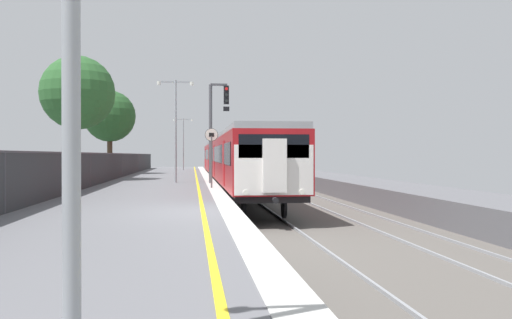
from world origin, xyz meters
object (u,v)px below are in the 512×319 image
object	(u,v)px
platform_lamp_mid	(175,122)
background_tree_centre	(109,117)
commuter_train_at_platform	(231,159)
background_tree_left	(78,95)
signal_gantry	(215,121)
speed_limit_sign	(212,150)
platform_lamp_far	(183,139)

from	to	relation	value
platform_lamp_mid	background_tree_centre	xyz separation A→B (m)	(-5.75, 14.32, 1.21)
commuter_train_at_platform	background_tree_centre	xyz separation A→B (m)	(-9.39, 5.93, 3.28)
background_tree_left	commuter_train_at_platform	bearing A→B (deg)	27.86
commuter_train_at_platform	signal_gantry	size ratio (longest dim) A/B	7.76
signal_gantry	speed_limit_sign	distance (m)	4.56
speed_limit_sign	platform_lamp_mid	xyz separation A→B (m)	(-1.80, 5.25, 1.59)
commuter_train_at_platform	background_tree_left	size ratio (longest dim) A/B	5.56
commuter_train_at_platform	platform_lamp_mid	size ratio (longest dim) A/B	7.37
signal_gantry	platform_lamp_mid	size ratio (longest dim) A/B	0.95
speed_limit_sign	platform_lamp_far	world-z (taller)	platform_lamp_far
signal_gantry	background_tree_centre	bearing A→B (deg)	117.32
commuter_train_at_platform	speed_limit_sign	world-z (taller)	commuter_train_at_platform
platform_lamp_far	background_tree_left	bearing A→B (deg)	-104.63
signal_gantry	background_tree_centre	distance (m)	17.27
speed_limit_sign	background_tree_left	xyz separation A→B (m)	(-7.69, 8.59, 3.37)
speed_limit_sign	signal_gantry	bearing A→B (deg)	85.18
platform_lamp_far	background_tree_left	xyz separation A→B (m)	(-5.89, -22.57, 1.97)
signal_gantry	background_tree_centre	world-z (taller)	background_tree_centre
platform_lamp_mid	platform_lamp_far	size ratio (longest dim) A/B	1.07
commuter_train_at_platform	background_tree_left	xyz separation A→B (m)	(-9.54, -5.04, 3.85)
platform_lamp_mid	commuter_train_at_platform	bearing A→B (deg)	66.50
platform_lamp_mid	background_tree_left	world-z (taller)	background_tree_left
background_tree_centre	background_tree_left	bearing A→B (deg)	-90.74
commuter_train_at_platform	speed_limit_sign	xyz separation A→B (m)	(-1.85, -13.63, 0.48)
commuter_train_at_platform	background_tree_centre	bearing A→B (deg)	147.73
signal_gantry	background_tree_left	size ratio (longest dim) A/B	0.72
signal_gantry	background_tree_centre	size ratio (longest dim) A/B	0.80
platform_lamp_mid	background_tree_left	size ratio (longest dim) A/B	0.75
platform_lamp_mid	background_tree_left	xyz separation A→B (m)	(-5.89, 3.34, 1.78)
platform_lamp_mid	speed_limit_sign	bearing A→B (deg)	-71.08
signal_gantry	platform_lamp_mid	bearing A→B (deg)	155.35
background_tree_centre	commuter_train_at_platform	bearing A→B (deg)	-32.27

